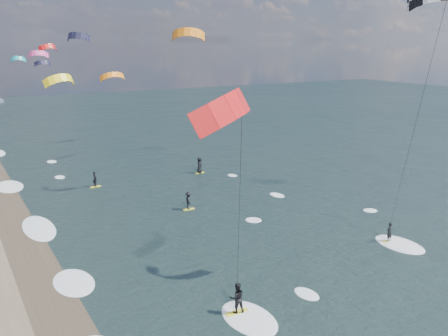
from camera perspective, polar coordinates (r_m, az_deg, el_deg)
wet_sand_strip at (r=29.27m, az=-17.79°, el=-17.03°), size 3.00×240.00×0.00m
kitesurfer_near_a at (r=32.31m, az=22.87°, el=10.88°), size 7.55×9.10×18.31m
kitesurfer_near_b at (r=21.13m, az=2.17°, el=-1.79°), size 7.04×9.33×13.84m
far_kitesurfers at (r=51.42m, az=-5.30°, el=-1.50°), size 13.15×12.24×1.86m
bg_kite_field at (r=75.52m, az=-17.20°, el=12.07°), size 15.27×62.67×6.90m
shoreline_surf at (r=33.57m, az=-17.55°, el=-12.73°), size 2.40×79.40×0.11m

